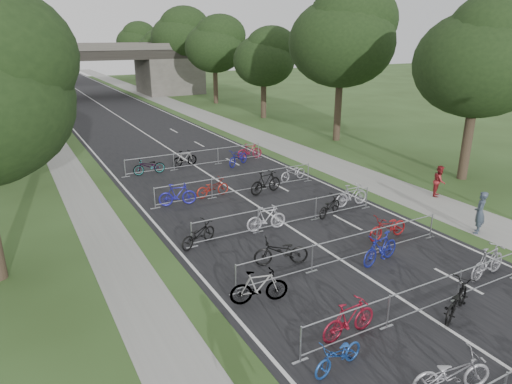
% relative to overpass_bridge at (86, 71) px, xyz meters
% --- Properties ---
extents(road, '(11.00, 140.00, 0.01)m').
position_rel_overpass_bridge_xyz_m(road, '(0.00, -15.00, -3.53)').
color(road, black).
rests_on(road, ground).
extents(sidewalk_right, '(3.00, 140.00, 0.01)m').
position_rel_overpass_bridge_xyz_m(sidewalk_right, '(8.00, -15.00, -3.53)').
color(sidewalk_right, gray).
rests_on(sidewalk_right, ground).
extents(sidewalk_left, '(2.00, 140.00, 0.01)m').
position_rel_overpass_bridge_xyz_m(sidewalk_left, '(-7.50, -15.00, -3.53)').
color(sidewalk_left, gray).
rests_on(sidewalk_left, ground).
extents(lane_markings, '(0.12, 140.00, 0.00)m').
position_rel_overpass_bridge_xyz_m(lane_markings, '(0.00, -15.00, -3.53)').
color(lane_markings, silver).
rests_on(lane_markings, ground).
extents(overpass_bridge, '(31.00, 8.00, 7.05)m').
position_rel_overpass_bridge_xyz_m(overpass_bridge, '(0.00, 0.00, 0.00)').
color(overpass_bridge, '#4B4943').
rests_on(overpass_bridge, ground).
extents(tree_right_0, '(7.17, 7.17, 10.93)m').
position_rel_overpass_bridge_xyz_m(tree_right_0, '(13.11, -49.07, 3.39)').
color(tree_right_0, '#33261C').
rests_on(tree_right_0, ground).
extents(tree_right_1, '(8.18, 8.18, 12.47)m').
position_rel_overpass_bridge_xyz_m(tree_right_1, '(13.11, -37.07, 4.37)').
color(tree_right_1, '#33261C').
rests_on(tree_right_1, ground).
extents(tree_right_2, '(6.16, 6.16, 9.39)m').
position_rel_overpass_bridge_xyz_m(tree_right_2, '(13.11, -25.07, 2.41)').
color(tree_right_2, '#33261C').
rests_on(tree_right_2, ground).
extents(tree_right_3, '(7.17, 7.17, 10.93)m').
position_rel_overpass_bridge_xyz_m(tree_right_3, '(13.11, -13.07, 3.39)').
color(tree_right_3, '#33261C').
rests_on(tree_right_3, ground).
extents(tree_right_4, '(8.18, 8.18, 12.47)m').
position_rel_overpass_bridge_xyz_m(tree_right_4, '(13.11, -1.07, 4.37)').
color(tree_right_4, '#33261C').
rests_on(tree_right_4, ground).
extents(tree_right_5, '(6.16, 6.16, 9.39)m').
position_rel_overpass_bridge_xyz_m(tree_right_5, '(13.11, 10.93, 2.41)').
color(tree_right_5, '#33261C').
rests_on(tree_right_5, ground).
extents(tree_right_6, '(7.17, 7.17, 10.93)m').
position_rel_overpass_bridge_xyz_m(tree_right_6, '(13.11, 22.93, 3.39)').
color(tree_right_6, '#33261C').
rests_on(tree_right_6, ground).
extents(barrier_row_2, '(9.70, 0.08, 1.10)m').
position_rel_overpass_bridge_xyz_m(barrier_row_2, '(0.00, -57.80, -2.99)').
color(barrier_row_2, '#A5A7AD').
rests_on(barrier_row_2, ground).
extents(barrier_row_3, '(9.70, 0.08, 1.10)m').
position_rel_overpass_bridge_xyz_m(barrier_row_3, '(0.00, -54.00, -2.99)').
color(barrier_row_3, '#A5A7AD').
rests_on(barrier_row_3, ground).
extents(barrier_row_4, '(9.70, 0.08, 1.10)m').
position_rel_overpass_bridge_xyz_m(barrier_row_4, '(0.00, -50.00, -2.99)').
color(barrier_row_4, '#A5A7AD').
rests_on(barrier_row_4, ground).
extents(barrier_row_5, '(9.70, 0.08, 1.10)m').
position_rel_overpass_bridge_xyz_m(barrier_row_5, '(0.00, -45.00, -2.99)').
color(barrier_row_5, '#A5A7AD').
rests_on(barrier_row_5, ground).
extents(barrier_row_6, '(9.70, 0.08, 1.10)m').
position_rel_overpass_bridge_xyz_m(barrier_row_6, '(0.00, -39.00, -2.99)').
color(barrier_row_6, '#A5A7AD').
rests_on(barrier_row_6, ground).
extents(bike_5, '(2.15, 1.28, 1.07)m').
position_rel_overpass_bridge_xyz_m(bike_5, '(-2.02, -60.42, -3.00)').
color(bike_5, '#ADACB3').
rests_on(bike_5, ground).
extents(bike_8, '(1.75, 0.85, 0.88)m').
position_rel_overpass_bridge_xyz_m(bike_8, '(-3.92, -58.53, -3.09)').
color(bike_8, '#1D49A0').
rests_on(bike_8, ground).
extents(bike_9, '(1.94, 0.64, 1.15)m').
position_rel_overpass_bridge_xyz_m(bike_9, '(-2.80, -57.57, -2.96)').
color(bike_9, maroon).
rests_on(bike_9, ground).
extents(bike_10, '(2.16, 1.46, 1.07)m').
position_rel_overpass_bridge_xyz_m(bike_10, '(0.76, -58.33, -3.00)').
color(bike_10, black).
rests_on(bike_10, ground).
extents(bike_11, '(2.07, 0.79, 1.21)m').
position_rel_overpass_bridge_xyz_m(bike_11, '(3.67, -57.31, -2.93)').
color(bike_11, gray).
rests_on(bike_11, ground).
extents(bike_12, '(1.99, 1.02, 1.15)m').
position_rel_overpass_bridge_xyz_m(bike_12, '(-4.18, -54.82, -2.96)').
color(bike_12, '#A5A7AD').
rests_on(bike_12, ground).
extents(bike_13, '(2.18, 1.39, 1.08)m').
position_rel_overpass_bridge_xyz_m(bike_13, '(-2.21, -52.99, -2.99)').
color(bike_13, black).
rests_on(bike_13, ground).
extents(bike_14, '(2.07, 0.94, 1.20)m').
position_rel_overpass_bridge_xyz_m(bike_14, '(1.13, -54.66, -2.93)').
color(bike_14, navy).
rests_on(bike_14, ground).
extents(bike_15, '(2.06, 0.78, 1.07)m').
position_rel_overpass_bridge_xyz_m(bike_15, '(2.94, -53.20, -3.00)').
color(bike_15, maroon).
rests_on(bike_15, ground).
extents(bike_16, '(1.99, 1.38, 0.99)m').
position_rel_overpass_bridge_xyz_m(bike_16, '(-4.30, -49.95, -3.04)').
color(bike_16, black).
rests_on(bike_16, ground).
extents(bike_17, '(1.90, 0.70, 1.12)m').
position_rel_overpass_bridge_xyz_m(bike_17, '(-1.10, -49.96, -2.97)').
color(bike_17, silver).
rests_on(bike_17, ground).
extents(bike_18, '(1.92, 1.29, 0.95)m').
position_rel_overpass_bridge_xyz_m(bike_18, '(2.39, -49.91, -3.06)').
color(bike_18, black).
rests_on(bike_18, ground).
extents(bike_19, '(1.93, 0.60, 1.15)m').
position_rel_overpass_bridge_xyz_m(bike_19, '(4.12, -49.43, -2.96)').
color(bike_19, '#A5A5AD').
rests_on(bike_19, ground).
extents(bike_20, '(1.97, 0.94, 1.14)m').
position_rel_overpass_bridge_xyz_m(bike_20, '(-3.47, -45.12, -2.96)').
color(bike_20, '#1E1C9A').
rests_on(bike_20, ground).
extents(bike_21, '(1.93, 0.80, 0.99)m').
position_rel_overpass_bridge_xyz_m(bike_21, '(-1.39, -44.76, -3.04)').
color(bike_21, maroon).
rests_on(bike_21, ground).
extents(bike_22, '(2.14, 0.95, 1.24)m').
position_rel_overpass_bridge_xyz_m(bike_22, '(1.34, -45.67, -2.91)').
color(bike_22, black).
rests_on(bike_22, ground).
extents(bike_23, '(2.01, 1.04, 1.01)m').
position_rel_overpass_bridge_xyz_m(bike_23, '(3.89, -44.50, -3.03)').
color(bike_23, '#AAA9B0').
rests_on(bike_23, ground).
extents(bike_24, '(1.98, 0.73, 1.03)m').
position_rel_overpass_bridge_xyz_m(bike_24, '(-3.17, -39.15, -3.02)').
color(bike_24, '#A5A7AD').
rests_on(bike_24, ground).
extents(bike_25, '(1.78, 0.71, 1.04)m').
position_rel_overpass_bridge_xyz_m(bike_25, '(-0.61, -38.48, -3.01)').
color(bike_25, '#A5A7AD').
rests_on(bike_25, ground).
extents(bike_26, '(2.14, 1.67, 1.08)m').
position_rel_overpass_bridge_xyz_m(bike_26, '(2.54, -40.00, -2.99)').
color(bike_26, navy).
rests_on(bike_26, ground).
extents(bike_27, '(1.83, 0.75, 1.07)m').
position_rel_overpass_bridge_xyz_m(bike_27, '(4.04, -38.77, -3.00)').
color(bike_27, maroon).
rests_on(bike_27, ground).
extents(pedestrian_a, '(0.82, 0.74, 1.88)m').
position_rel_overpass_bridge_xyz_m(pedestrian_a, '(6.80, -54.62, -2.59)').
color(pedestrian_a, '#343E4E').
rests_on(pedestrian_a, ground).
extents(pedestrian_b, '(1.02, 0.97, 1.67)m').
position_rel_overpass_bridge_xyz_m(pedestrian_b, '(9.20, -50.47, -2.70)').
color(pedestrian_b, maroon).
rests_on(pedestrian_b, ground).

